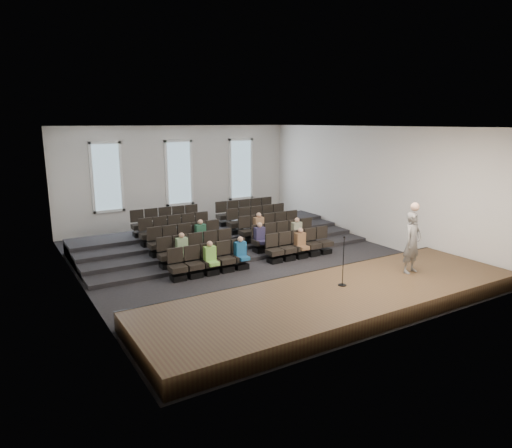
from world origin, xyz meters
The scene contains 14 objects.
ground centered at (0.00, 0.00, 0.00)m, with size 14.00×14.00×0.00m, color black.
ceiling centered at (0.00, 0.00, 5.01)m, with size 12.00×14.00×0.02m, color white.
wall_back centered at (0.00, 7.02, 2.50)m, with size 12.00×0.04×5.00m, color silver.
wall_front centered at (0.00, -7.02, 2.50)m, with size 12.00×0.04×5.00m, color silver.
wall_left centered at (-6.02, 0.00, 2.50)m, with size 0.04×14.00×5.00m, color silver.
wall_right centered at (6.02, 0.00, 2.50)m, with size 0.04×14.00×5.00m, color silver.
stage centered at (0.00, -5.10, 0.25)m, with size 11.80×3.60×0.50m, color #44341D.
stage_lip centered at (0.00, -3.33, 0.25)m, with size 11.80×0.06×0.52m, color black.
risers centered at (0.00, 3.17, 0.20)m, with size 11.80×4.80×0.60m.
seating_rows centered at (0.00, 1.54, 0.68)m, with size 6.80×4.70×1.67m.
windows centered at (0.00, 6.95, 2.70)m, with size 8.44×0.10×3.24m.
audience centered at (0.00, 0.32, 0.81)m, with size 5.45×2.64×1.10m.
speaker centered at (2.99, -5.01, 1.47)m, with size 0.71×0.47×1.95m, color slate.
mic_stand centered at (0.33, -4.80, 0.94)m, with size 0.25×0.25×1.49m.
Camera 1 is at (-8.33, -14.33, 5.18)m, focal length 32.00 mm.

